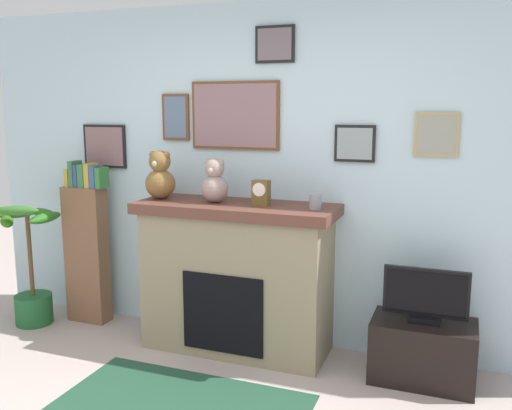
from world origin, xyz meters
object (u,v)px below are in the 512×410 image
fireplace (237,276)px  teddy_bear_cream (215,183)px  television (426,297)px  teddy_bear_brown (160,177)px  tv_stand (423,351)px  mantel_clock (261,193)px  candle_jar (315,202)px  bookshelf (87,247)px  potted_plant (31,274)px

fireplace → teddy_bear_cream: teddy_bear_cream is taller
television → teddy_bear_brown: 2.11m
tv_stand → mantel_clock: size_ratio=3.71×
tv_stand → teddy_bear_cream: bearing=179.4°
candle_jar → teddy_bear_cream: size_ratio=0.32×
bookshelf → teddy_bear_cream: (1.25, -0.08, 0.62)m
bookshelf → teddy_bear_cream: size_ratio=4.22×
mantel_clock → potted_plant: bearing=-175.7°
teddy_bear_cream → bookshelf: bearing=176.1°
bookshelf → teddy_bear_cream: teddy_bear_cream is taller
teddy_bear_brown → bookshelf: bearing=173.8°
bookshelf → tv_stand: 2.81m
fireplace → bookshelf: bearing=177.3°
fireplace → candle_jar: candle_jar is taller
fireplace → television: bearing=-1.5°
potted_plant → teddy_bear_brown: bearing=7.2°
potted_plant → tv_stand: bearing=2.4°
potted_plant → tv_stand: size_ratio=1.56×
candle_jar → fireplace: bearing=178.3°
potted_plant → candle_jar: (2.41, 0.15, 0.74)m
teddy_bear_brown → potted_plant: bearing=-172.8°
teddy_bear_cream → tv_stand: bearing=-0.6°
television → teddy_bear_brown: bearing=179.5°
potted_plant → candle_jar: 2.53m
fireplace → bookshelf: (-1.41, 0.07, 0.09)m
potted_plant → teddy_bear_brown: teddy_bear_brown is taller
tv_stand → television: television is taller
mantel_clock → candle_jar: bearing=0.2°
teddy_bear_cream → teddy_bear_brown: bearing=-180.0°
fireplace → potted_plant: size_ratio=1.41×
television → teddy_bear_cream: bearing=179.4°
teddy_bear_cream → mantel_clock: bearing=-0.1°
teddy_bear_cream → fireplace: bearing=6.3°
fireplace → teddy_bear_cream: (-0.16, -0.02, 0.71)m
fireplace → teddy_bear_brown: 0.96m
tv_stand → teddy_bear_cream: teddy_bear_cream is taller
potted_plant → tv_stand: (3.18, 0.14, -0.23)m
teddy_bear_brown → teddy_bear_cream: 0.46m
potted_plant → tv_stand: 3.19m
potted_plant → teddy_bear_brown: 1.47m
bookshelf → potted_plant: size_ratio=1.31×
candle_jar → mantel_clock: mantel_clock is taller
teddy_bear_brown → candle_jar: bearing=0.0°
teddy_bear_brown → teddy_bear_cream: bearing=0.0°
bookshelf → tv_stand: bookshelf is taller
bookshelf → teddy_bear_brown: 1.02m
television → mantel_clock: (-1.16, 0.02, 0.63)m
candle_jar → teddy_bear_cream: bearing=-180.0°
bookshelf → television: bookshelf is taller
mantel_clock → tv_stand: bearing=-0.7°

